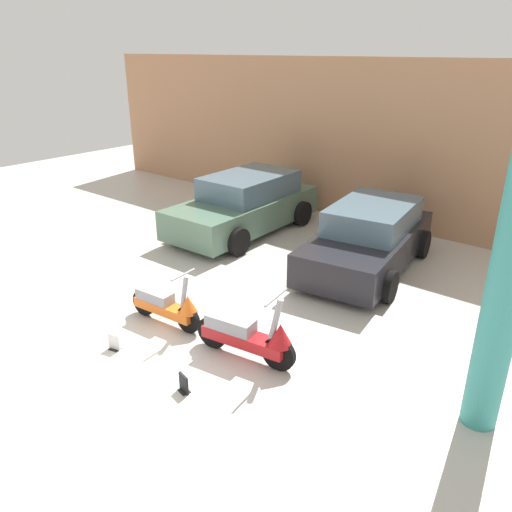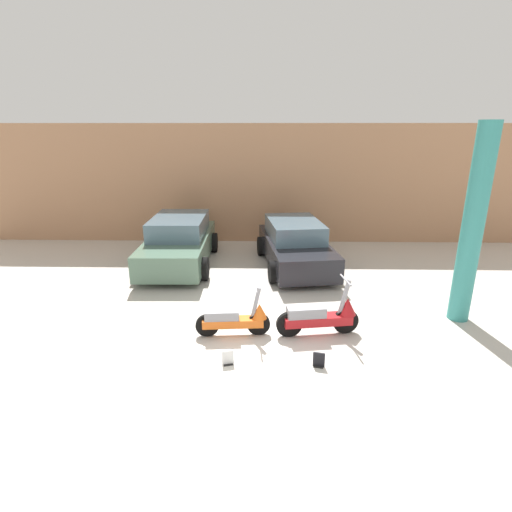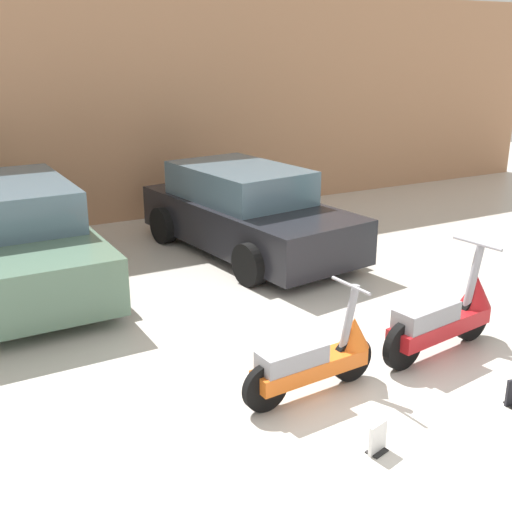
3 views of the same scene
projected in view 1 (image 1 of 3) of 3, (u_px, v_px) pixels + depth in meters
name	position (u px, v px, depth m)	size (l,w,h in m)	color
ground_plane	(161.00, 345.00, 7.56)	(28.00, 28.00, 0.00)	beige
wall_back	(387.00, 146.00, 12.00)	(19.60, 0.12, 3.98)	tan
scooter_front_left	(168.00, 305.00, 8.00)	(1.44, 0.52, 1.00)	black
scooter_front_right	(249.00, 335.00, 7.08)	(1.62, 0.61, 1.13)	black
car_rear_left	(245.00, 205.00, 12.05)	(2.03, 4.09, 1.38)	#51705B
car_rear_center	(369.00, 238.00, 10.02)	(2.26, 4.04, 1.31)	black
placard_near_left_scooter	(114.00, 343.00, 7.42)	(0.20, 0.16, 0.26)	black
placard_near_right_scooter	(184.00, 384.00, 6.50)	(0.20, 0.15, 0.26)	black
support_column_side	(509.00, 271.00, 5.27)	(0.41, 0.41, 3.98)	teal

